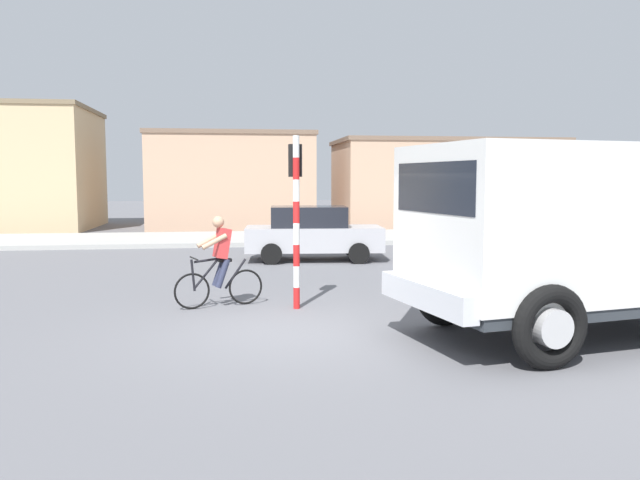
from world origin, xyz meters
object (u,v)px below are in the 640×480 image
object	(u,v)px
truck_foreground	(583,228)
traffic_light_pole	(296,198)
cyclist	(220,261)
car_red_near	(312,233)

from	to	relation	value
truck_foreground	traffic_light_pole	distance (m)	4.95
cyclist	car_red_near	distance (m)	7.04
cyclist	car_red_near	xyz separation A→B (m)	(2.58, 6.55, -0.05)
traffic_light_pole	car_red_near	world-z (taller)	traffic_light_pole
cyclist	traffic_light_pole	xyz separation A→B (m)	(1.42, -0.29, 1.20)
traffic_light_pole	car_red_near	size ratio (longest dim) A/B	0.78
cyclist	car_red_near	size ratio (longest dim) A/B	0.42
truck_foreground	traffic_light_pole	world-z (taller)	traffic_light_pole
truck_foreground	car_red_near	xyz separation A→B (m)	(-2.94, 9.58, -0.85)
cyclist	traffic_light_pole	size ratio (longest dim) A/B	0.54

